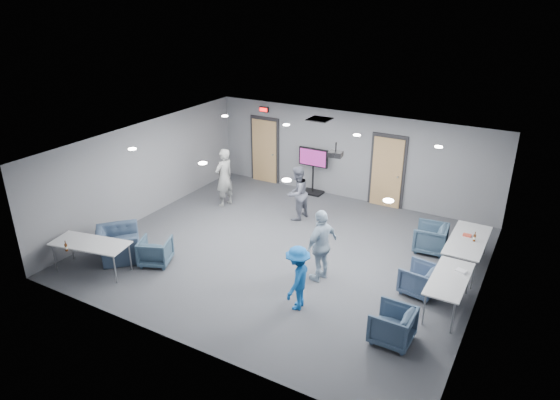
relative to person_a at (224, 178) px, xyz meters
The scene contains 29 objects.
floor 3.50m from the person_a, 28.33° to the right, with size 9.00×9.00×0.00m, color #393A40.
ceiling 3.84m from the person_a, 28.33° to the right, with size 9.00×9.00×0.00m, color white.
wall_back 3.85m from the person_a, 38.75° to the left, with size 9.00×0.02×2.70m, color slate.
wall_front 6.37m from the person_a, 62.00° to the right, with size 9.00×0.02×2.70m, color slate.
wall_left 2.26m from the person_a, 133.38° to the right, with size 0.02×8.00×2.70m, color slate.
wall_right 7.67m from the person_a, 12.12° to the right, with size 0.02×8.00×2.70m, color slate.
door_left 2.35m from the person_a, 90.45° to the left, with size 1.06×0.17×2.24m.
door_right 4.80m from the person_a, 29.30° to the left, with size 1.06×0.17×2.24m.
exit_sign 2.81m from the person_a, 90.46° to the left, with size 0.32×0.08×0.16m.
hvac_diffuser 3.29m from the person_a, 25.67° to the left, with size 0.60×0.60×0.03m, color black.
downlights 3.84m from the person_a, 28.33° to the right, with size 6.18×3.78×0.02m.
person_a is the anchor object (origin of this frame).
person_b 2.33m from the person_a, ahead, with size 0.75×0.59×1.55m, color slate.
person_c 4.85m from the person_a, 28.58° to the right, with size 0.99×0.41×1.69m, color #9BB2C7.
person_d 5.59m from the person_a, 39.38° to the right, with size 0.90×0.52×1.39m, color #18549E.
chair_right_a 6.10m from the person_a, ahead, with size 0.76×0.78×0.71m, color #34485A.
chair_right_b 6.60m from the person_a, 15.84° to the right, with size 0.70×0.72×0.66m, color #3C4D67.
chair_right_c 7.31m from the person_a, 29.76° to the right, with size 0.74×0.76×0.69m, color #384B61.
chair_front_a 3.73m from the person_a, 80.95° to the right, with size 0.69×0.71×0.65m, color #374D60.
chair_front_b 3.92m from the person_a, 95.91° to the right, with size 1.11×0.97×0.72m, color #324157.
table_right_a 6.99m from the person_a, ahead, with size 0.80×1.92×0.73m.
table_right_b 7.29m from the person_a, 16.70° to the right, with size 0.70×1.67×0.73m.
table_front_left 4.63m from the person_a, 95.45° to the right, with size 1.89×1.08×0.73m.
bottle_front 5.16m from the person_a, 96.40° to the right, with size 0.06×0.06×0.25m.
bottle_right 7.12m from the person_a, ahead, with size 0.06×0.06×0.24m.
snack_box 6.93m from the person_a, ahead, with size 0.19×0.12×0.04m, color #C84532.
wrapper 7.34m from the person_a, 13.77° to the right, with size 0.20×0.14×0.05m, color white.
tv_stand 2.84m from the person_a, 48.85° to the left, with size 0.97×0.46×1.49m.
projector 4.15m from the person_a, ahead, with size 0.35×0.33×0.35m.
Camera 1 is at (5.27, -9.56, 6.07)m, focal length 32.00 mm.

